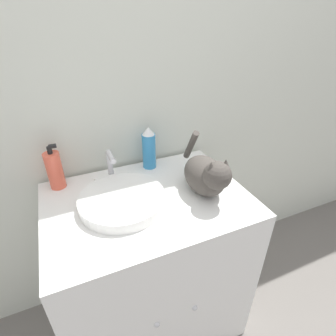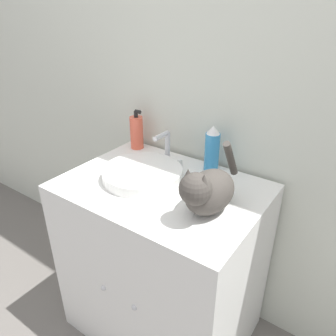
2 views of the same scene
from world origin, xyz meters
name	(u,v)px [view 1 (image 1 of 2)]	position (x,y,z in m)	size (l,w,h in m)	color
wall_back	(117,76)	(0.00, 0.63, 1.25)	(6.00, 0.05, 2.50)	silver
vanity_cabinet	(151,265)	(0.00, 0.29, 0.41)	(0.82, 0.61, 0.83)	white
sink_basin	(122,200)	(-0.10, 0.30, 0.85)	(0.34, 0.34, 0.04)	white
faucet	(111,169)	(-0.10, 0.47, 0.90)	(0.16, 0.11, 0.16)	silver
cat	(207,175)	(0.24, 0.24, 0.92)	(0.16, 0.35, 0.23)	#47423D
soap_bottle	(55,170)	(-0.33, 0.53, 0.91)	(0.07, 0.07, 0.20)	#EF6047
spray_bottle	(149,148)	(0.10, 0.53, 0.93)	(0.06, 0.06, 0.21)	#338CCC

